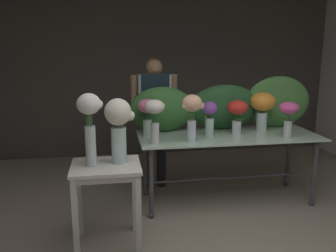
% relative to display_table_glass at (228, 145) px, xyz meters
% --- Properties ---
extents(ground_plane, '(8.45, 8.45, 0.00)m').
position_rel_display_table_glass_xyz_m(ground_plane, '(-0.37, 0.22, -0.68)').
color(ground_plane, gray).
extents(wall_back, '(5.65, 0.12, 2.78)m').
position_rel_display_table_glass_xyz_m(wall_back, '(-0.37, 2.14, 0.71)').
color(wall_back, '#4C4742').
rests_on(wall_back, ground).
extents(display_table_glass, '(2.06, 0.82, 0.81)m').
position_rel_display_table_glass_xyz_m(display_table_glass, '(0.00, 0.00, 0.00)').
color(display_table_glass, '#B4D3BC').
rests_on(display_table_glass, ground).
extents(side_table_white, '(0.61, 0.52, 0.77)m').
position_rel_display_table_glass_xyz_m(side_table_white, '(-1.38, -0.76, -0.04)').
color(side_table_white, silver).
rests_on(side_table_white, ground).
extents(florist, '(0.58, 0.24, 1.65)m').
position_rel_display_table_glass_xyz_m(florist, '(-0.78, 0.57, 0.34)').
color(florist, '#232328').
rests_on(florist, ground).
extents(foliage_backdrop, '(2.24, 0.28, 0.64)m').
position_rel_display_table_glass_xyz_m(foliage_backdrop, '(0.02, 0.29, 0.41)').
color(foliage_backdrop, '#387033').
rests_on(foliage_backdrop, display_table_glass).
extents(vase_fuchsia_dahlias, '(0.21, 0.21, 0.40)m').
position_rel_display_table_glass_xyz_m(vase_fuchsia_dahlias, '(0.60, -0.23, 0.39)').
color(vase_fuchsia_dahlias, silver).
rests_on(vase_fuchsia_dahlias, display_table_glass).
extents(vase_ivory_roses, '(0.21, 0.20, 0.47)m').
position_rel_display_table_glass_xyz_m(vase_ivory_roses, '(-0.88, -0.26, 0.43)').
color(vase_ivory_roses, silver).
rests_on(vase_ivory_roses, display_table_glass).
extents(vase_scarlet_ranunculus, '(0.24, 0.24, 0.40)m').
position_rel_display_table_glass_xyz_m(vase_scarlet_ranunculus, '(0.09, -0.01, 0.39)').
color(vase_scarlet_ranunculus, silver).
rests_on(vase_scarlet_ranunculus, display_table_glass).
extents(vase_sunset_lilies, '(0.30, 0.30, 0.46)m').
position_rel_display_table_glass_xyz_m(vase_sunset_lilies, '(0.45, 0.12, 0.43)').
color(vase_sunset_lilies, silver).
rests_on(vase_sunset_lilies, display_table_glass).
extents(vase_violet_peonies, '(0.16, 0.16, 0.39)m').
position_rel_display_table_glass_xyz_m(vase_violet_peonies, '(-0.23, -0.01, 0.35)').
color(vase_violet_peonies, silver).
rests_on(vase_violet_peonies, display_table_glass).
extents(vase_peach_anemones, '(0.24, 0.21, 0.50)m').
position_rel_display_table_glass_xyz_m(vase_peach_anemones, '(-0.48, -0.22, 0.46)').
color(vase_peach_anemones, silver).
rests_on(vase_peach_anemones, display_table_glass).
extents(vase_rosy_hydrangea, '(0.22, 0.22, 0.43)m').
position_rel_display_table_glass_xyz_m(vase_rosy_hydrangea, '(-0.92, 0.07, 0.40)').
color(vase_rosy_hydrangea, silver).
rests_on(vase_rosy_hydrangea, display_table_glass).
extents(vase_white_roses_tall, '(0.22, 0.20, 0.64)m').
position_rel_display_table_glass_xyz_m(vase_white_roses_tall, '(-1.50, -0.76, 0.50)').
color(vase_white_roses_tall, silver).
rests_on(vase_white_roses_tall, side_table_white).
extents(vase_cream_lisianthus_tall, '(0.27, 0.24, 0.58)m').
position_rel_display_table_glass_xyz_m(vase_cream_lisianthus_tall, '(-1.26, -0.71, 0.43)').
color(vase_cream_lisianthus_tall, silver).
rests_on(vase_cream_lisianthus_tall, side_table_white).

